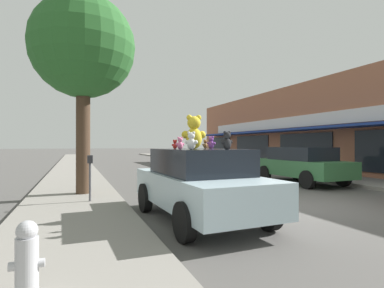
# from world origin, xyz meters

# --- Properties ---
(ground_plane) EXTENTS (260.00, 260.00, 0.00)m
(ground_plane) POSITION_xyz_m (0.00, 0.00, 0.00)
(ground_plane) COLOR #514F4C
(sidewalk_near) EXTENTS (2.66, 90.00, 0.14)m
(sidewalk_near) POSITION_xyz_m (-5.88, 0.00, 0.07)
(sidewalk_near) COLOR gray
(sidewalk_near) RESTS_ON ground_plane
(storefront_row) EXTENTS (11.59, 28.98, 5.55)m
(storefront_row) POSITION_xyz_m (12.29, 7.82, 2.77)
(storefront_row) COLOR #9E6047
(storefront_row) RESTS_ON ground_plane
(plush_art_car) EXTENTS (2.15, 4.29, 1.61)m
(plush_art_car) POSITION_xyz_m (-3.23, -0.43, 0.85)
(plush_art_car) COLOR #ADC6D1
(plush_art_car) RESTS_ON ground_plane
(teddy_bear_giant) EXTENTS (0.60, 0.39, 0.80)m
(teddy_bear_giant) POSITION_xyz_m (-3.27, -0.20, 1.99)
(teddy_bear_giant) COLOR yellow
(teddy_bear_giant) RESTS_ON plush_art_car
(teddy_bear_red) EXTENTS (0.16, 0.13, 0.22)m
(teddy_bear_red) POSITION_xyz_m (-3.68, -0.05, 1.71)
(teddy_bear_red) COLOR red
(teddy_bear_red) RESTS_ON plush_art_car
(teddy_bear_black) EXTENTS (0.27, 0.18, 0.37)m
(teddy_bear_black) POSITION_xyz_m (-3.08, -1.47, 1.78)
(teddy_bear_black) COLOR black
(teddy_bear_black) RESTS_ON plush_art_car
(teddy_bear_purple) EXTENTS (0.21, 0.22, 0.32)m
(teddy_bear_purple) POSITION_xyz_m (-2.66, 0.14, 1.76)
(teddy_bear_purple) COLOR purple
(teddy_bear_purple) RESTS_ON plush_art_car
(teddy_bear_white) EXTENTS (0.26, 0.23, 0.36)m
(teddy_bear_white) POSITION_xyz_m (-3.72, -1.19, 1.78)
(teddy_bear_white) COLOR white
(teddy_bear_white) RESTS_ON plush_art_car
(teddy_bear_brown) EXTENTS (0.18, 0.12, 0.23)m
(teddy_bear_brown) POSITION_xyz_m (-2.76, 0.30, 1.72)
(teddy_bear_brown) COLOR olive
(teddy_bear_brown) RESTS_ON plush_art_car
(teddy_bear_pink) EXTENTS (0.19, 0.12, 0.26)m
(teddy_bear_pink) POSITION_xyz_m (-3.84, -0.85, 1.73)
(teddy_bear_pink) COLOR pink
(teddy_bear_pink) RESTS_ON plush_art_car
(parked_car_far_center) EXTENTS (2.05, 4.42, 1.59)m
(parked_car_far_center) POSITION_xyz_m (3.39, 3.77, 0.86)
(parked_car_far_center) COLOR #336B3D
(parked_car_far_center) RESTS_ON ground_plane
(street_tree) EXTENTS (3.30, 3.30, 6.38)m
(street_tree) POSITION_xyz_m (-5.61, 3.55, 4.82)
(street_tree) COLOR #473323
(street_tree) RESTS_ON sidewalk_near
(fire_hydrant) EXTENTS (0.33, 0.22, 0.79)m
(fire_hydrant) POSITION_xyz_m (-6.31, -3.22, 0.54)
(fire_hydrant) COLOR #B2B2B7
(fire_hydrant) RESTS_ON sidewalk_near
(parking_meter) EXTENTS (0.14, 0.10, 1.27)m
(parking_meter) POSITION_xyz_m (-5.46, 2.05, 0.95)
(parking_meter) COLOR #4C4C51
(parking_meter) RESTS_ON sidewalk_near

